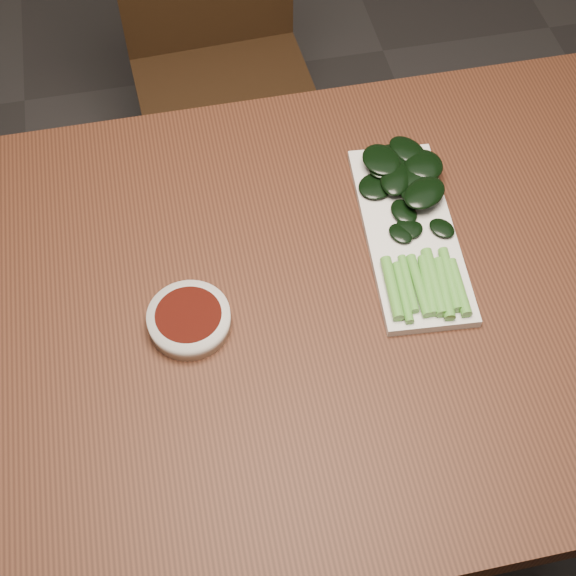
{
  "coord_description": "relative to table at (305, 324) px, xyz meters",
  "views": [
    {
      "loc": [
        -0.15,
        -0.59,
        1.68
      ],
      "look_at": [
        -0.02,
        0.01,
        0.76
      ],
      "focal_mm": 50.0,
      "sensor_mm": 36.0,
      "label": 1
    }
  ],
  "objects": [
    {
      "name": "sauce_bowl",
      "position": [
        -0.16,
        -0.01,
        0.09
      ],
      "size": [
        0.11,
        0.11,
        0.03
      ],
      "color": "silver",
      "rests_on": "table"
    },
    {
      "name": "ground",
      "position": [
        0.0,
        0.0,
        -0.68
      ],
      "size": [
        6.0,
        6.0,
        0.0
      ],
      "primitive_type": "plane",
      "color": "#2C2A2A",
      "rests_on": "ground"
    },
    {
      "name": "chair_far",
      "position": [
        -0.01,
        0.82,
        -0.19
      ],
      "size": [
        0.41,
        0.41,
        0.89
      ],
      "rotation": [
        0.0,
        0.0,
        0.05
      ],
      "color": "black",
      "rests_on": "ground"
    },
    {
      "name": "gai_lan",
      "position": [
        0.18,
        0.11,
        0.1
      ],
      "size": [
        0.15,
        0.34,
        0.03
      ],
      "color": "#559F36",
      "rests_on": "serving_plate"
    },
    {
      "name": "table",
      "position": [
        0.0,
        0.0,
        0.0
      ],
      "size": [
        1.4,
        0.8,
        0.75
      ],
      "color": "#3F1F12",
      "rests_on": "ground"
    },
    {
      "name": "serving_plate",
      "position": [
        0.17,
        0.07,
        0.08
      ],
      "size": [
        0.15,
        0.34,
        0.01
      ],
      "rotation": [
        0.0,
        0.0,
        -0.08
      ],
      "color": "silver",
      "rests_on": "table"
    }
  ]
}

